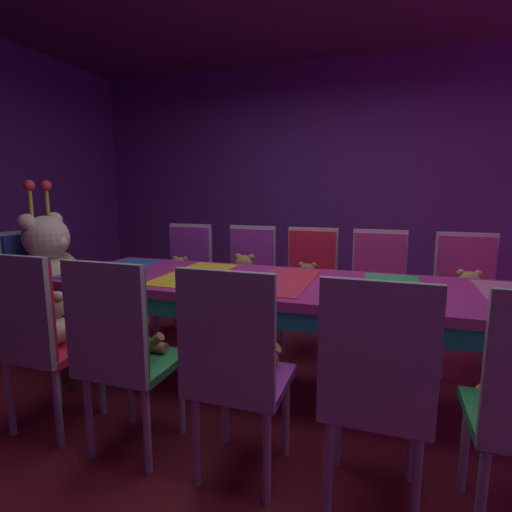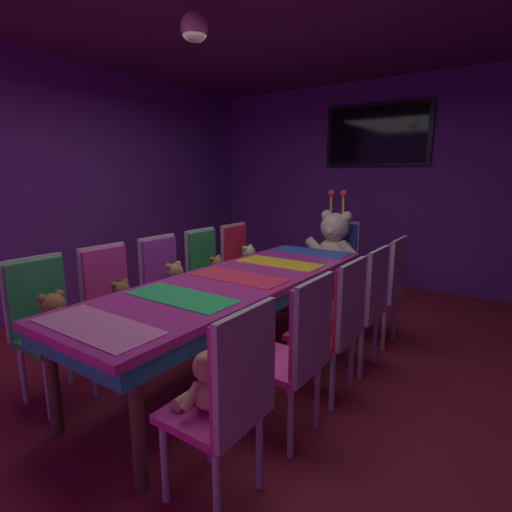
% 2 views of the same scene
% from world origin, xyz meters
% --- Properties ---
extents(ground_plane, '(7.90, 7.90, 0.00)m').
position_xyz_m(ground_plane, '(0.00, 0.00, 0.00)').
color(ground_plane, maroon).
extents(wall_right, '(0.12, 6.40, 2.80)m').
position_xyz_m(wall_right, '(2.60, 0.00, 1.40)').
color(wall_right, '#59267F').
rests_on(wall_right, ground_plane).
extents(banquet_table, '(0.90, 2.90, 0.75)m').
position_xyz_m(banquet_table, '(0.00, 0.00, 0.66)').
color(banquet_table, '#B22D8C').
rests_on(banquet_table, ground_plane).
extents(chair_left_1, '(0.42, 0.41, 0.98)m').
position_xyz_m(chair_left_1, '(-0.84, -0.56, 0.60)').
color(chair_left_1, '#CC338C').
rests_on(chair_left_1, ground_plane).
extents(teddy_left_1, '(0.22, 0.29, 0.27)m').
position_xyz_m(teddy_left_1, '(-0.70, -0.56, 0.58)').
color(teddy_left_1, brown).
rests_on(teddy_left_1, chair_left_1).
extents(chair_left_2, '(0.42, 0.41, 0.98)m').
position_xyz_m(chair_left_2, '(-0.85, 0.01, 0.60)').
color(chair_left_2, purple).
rests_on(chair_left_2, ground_plane).
extents(teddy_left_2, '(0.25, 0.33, 0.31)m').
position_xyz_m(teddy_left_2, '(-0.70, 0.01, 0.59)').
color(teddy_left_2, '#9E7247').
rests_on(teddy_left_2, chair_left_2).
extents(chair_left_3, '(0.42, 0.41, 0.98)m').
position_xyz_m(chair_left_3, '(-0.85, 0.57, 0.60)').
color(chair_left_3, '#268C4C').
rests_on(chair_left_3, ground_plane).
extents(teddy_left_3, '(0.22, 0.29, 0.27)m').
position_xyz_m(teddy_left_3, '(-0.71, 0.57, 0.57)').
color(teddy_left_3, olive).
rests_on(teddy_left_3, chair_left_3).
extents(chair_left_4, '(0.42, 0.41, 0.98)m').
position_xyz_m(chair_left_4, '(-0.83, 1.10, 0.60)').
color(chair_left_4, red).
rests_on(chair_left_4, ground_plane).
extents(teddy_left_4, '(0.25, 0.32, 0.30)m').
position_xyz_m(teddy_left_4, '(-0.69, 1.10, 0.59)').
color(teddy_left_4, beige).
rests_on(teddy_left_4, chair_left_4).
extents(chair_right_0, '(0.42, 0.41, 0.98)m').
position_xyz_m(chair_right_0, '(0.82, -1.13, 0.60)').
color(chair_right_0, '#CC338C').
rests_on(chair_right_0, ground_plane).
extents(teddy_right_0, '(0.24, 0.31, 0.29)m').
position_xyz_m(teddy_right_0, '(0.68, -1.13, 0.58)').
color(teddy_right_0, tan).
rests_on(teddy_right_0, chair_right_0).
extents(chair_right_1, '(0.42, 0.41, 0.98)m').
position_xyz_m(chair_right_1, '(0.84, -0.53, 0.60)').
color(chair_right_1, '#CC338C').
rests_on(chair_right_1, ground_plane).
extents(chair_right_2, '(0.42, 0.41, 0.98)m').
position_xyz_m(chair_right_2, '(0.85, 0.00, 0.60)').
color(chair_right_2, red).
rests_on(chair_right_2, ground_plane).
extents(teddy_right_2, '(0.22, 0.29, 0.27)m').
position_xyz_m(teddy_right_2, '(0.70, 0.00, 0.58)').
color(teddy_right_2, olive).
rests_on(teddy_right_2, chair_right_2).
extents(chair_right_3, '(0.42, 0.41, 0.98)m').
position_xyz_m(chair_right_3, '(0.85, 0.52, 0.60)').
color(chair_right_3, purple).
rests_on(chair_right_3, ground_plane).
extents(teddy_right_3, '(0.26, 0.33, 0.31)m').
position_xyz_m(teddy_right_3, '(0.70, 0.52, 0.59)').
color(teddy_right_3, '#9E7247').
rests_on(teddy_right_3, chair_right_3).
extents(chair_right_4, '(0.42, 0.41, 0.98)m').
position_xyz_m(chair_right_4, '(0.84, 1.12, 0.60)').
color(chair_right_4, purple).
rests_on(chair_right_4, ground_plane).
extents(teddy_right_4, '(0.22, 0.28, 0.26)m').
position_xyz_m(teddy_right_4, '(0.70, 1.12, 0.57)').
color(teddy_right_4, '#9E7247').
rests_on(teddy_right_4, chair_right_4).
extents(throne_chair, '(0.41, 0.42, 0.98)m').
position_xyz_m(throne_chair, '(0.00, 1.99, 0.60)').
color(throne_chair, '#2D47B2').
rests_on(throne_chair, ground_plane).
extents(king_teddy_bear, '(0.70, 0.54, 0.90)m').
position_xyz_m(king_teddy_bear, '(0.00, 1.82, 0.75)').
color(king_teddy_bear, beige).
rests_on(king_teddy_bear, throne_chair).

